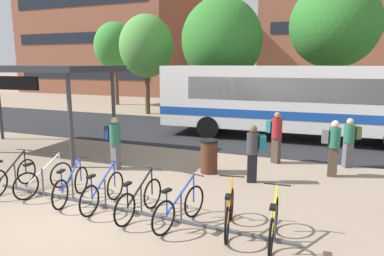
% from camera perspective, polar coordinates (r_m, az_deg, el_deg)
% --- Properties ---
extents(ground, '(200.00, 200.00, 0.00)m').
position_cam_1_polar(ground, '(8.29, -18.15, -13.54)').
color(ground, gray).
extents(bus_lane_asphalt, '(80.00, 7.20, 0.01)m').
position_cam_1_polar(bus_lane_asphalt, '(16.86, 4.22, -0.82)').
color(bus_lane_asphalt, '#232326').
rests_on(bus_lane_asphalt, ground).
extents(city_bus, '(12.12, 3.07, 3.20)m').
position_cam_1_polar(city_bus, '(15.89, 16.70, 4.54)').
color(city_bus, white).
rests_on(city_bus, ground).
extents(bike_rack, '(7.81, 0.36, 0.70)m').
position_cam_1_polar(bike_rack, '(8.28, -11.19, -12.56)').
color(bike_rack, '#47474C').
rests_on(bike_rack, ground).
extents(parked_bicycle_black_0, '(0.52, 1.72, 0.99)m').
position_cam_1_polar(parked_bicycle_black_0, '(10.42, -27.30, -6.99)').
color(parked_bicycle_black_0, black).
rests_on(parked_bicycle_black_0, ground).
extents(parked_bicycle_white_1, '(0.52, 1.70, 0.99)m').
position_cam_1_polar(parked_bicycle_white_1, '(9.80, -22.99, -7.71)').
color(parked_bicycle_white_1, black).
rests_on(parked_bicycle_white_1, ground).
extents(parked_bicycle_blue_2, '(0.56, 1.69, 0.99)m').
position_cam_1_polar(parked_bicycle_blue_2, '(9.06, -19.12, -8.92)').
color(parked_bicycle_blue_2, black).
rests_on(parked_bicycle_blue_2, ground).
extents(parked_bicycle_blue_3, '(0.52, 1.72, 0.99)m').
position_cam_1_polar(parked_bicycle_blue_3, '(8.46, -14.34, -10.05)').
color(parked_bicycle_blue_3, black).
rests_on(parked_bicycle_blue_3, ground).
extents(parked_bicycle_black_4, '(0.52, 1.72, 0.99)m').
position_cam_1_polar(parked_bicycle_black_4, '(7.82, -8.59, -11.55)').
color(parked_bicycle_black_4, black).
rests_on(parked_bicycle_black_4, ground).
extents(parked_bicycle_blue_5, '(0.60, 1.68, 0.99)m').
position_cam_1_polar(parked_bicycle_blue_5, '(7.36, -2.03, -12.91)').
color(parked_bicycle_blue_5, black).
rests_on(parked_bicycle_blue_5, ground).
extents(parked_bicycle_orange_6, '(0.53, 1.70, 0.99)m').
position_cam_1_polar(parked_bicycle_orange_6, '(7.18, 6.13, -13.59)').
color(parked_bicycle_orange_6, black).
rests_on(parked_bicycle_orange_6, ground).
extents(parked_bicycle_yellow_7, '(0.52, 1.72, 0.99)m').
position_cam_1_polar(parked_bicycle_yellow_7, '(6.86, 13.20, -15.00)').
color(parked_bicycle_yellow_7, black).
rests_on(parked_bicycle_yellow_7, ground).
extents(transit_shelter, '(6.70, 3.54, 3.23)m').
position_cam_1_polar(transit_shelter, '(14.36, -25.65, 8.41)').
color(transit_shelter, '#38383D').
rests_on(transit_shelter, ground).
extents(commuter_navy_pack_0, '(0.58, 0.43, 1.67)m').
position_cam_1_polar(commuter_navy_pack_0, '(11.22, -12.58, -1.83)').
color(commuter_navy_pack_0, '#565660').
rests_on(commuter_navy_pack_0, ground).
extents(commuter_teal_pack_1, '(0.60, 0.50, 1.73)m').
position_cam_1_polar(commuter_teal_pack_1, '(11.97, 13.53, -0.91)').
color(commuter_teal_pack_1, '#47382D').
rests_on(commuter_teal_pack_1, ground).
extents(commuter_olive_pack_2, '(0.60, 0.55, 1.60)m').
position_cam_1_polar(commuter_olive_pack_2, '(12.24, 24.39, -1.68)').
color(commuter_olive_pack_2, '#565660').
rests_on(commuter_olive_pack_2, ground).
extents(commuter_teal_pack_3, '(0.59, 0.46, 1.64)m').
position_cam_1_polar(commuter_teal_pack_3, '(9.87, 10.07, -3.52)').
color(commuter_teal_pack_3, black).
rests_on(commuter_teal_pack_3, ground).
extents(commuter_grey_pack_5, '(0.53, 0.36, 1.69)m').
position_cam_1_polar(commuter_grey_pack_5, '(11.03, 21.99, -2.47)').
color(commuter_grey_pack_5, '#47382D').
rests_on(commuter_grey_pack_5, ground).
extents(trash_bin, '(0.55, 0.55, 1.03)m').
position_cam_1_polar(trash_bin, '(10.70, 2.80, -4.61)').
color(trash_bin, '#4C2819').
rests_on(trash_bin, ground).
extents(street_tree_0, '(5.09, 5.09, 7.98)m').
position_cam_1_polar(street_tree_0, '(22.46, 22.27, 15.33)').
color(street_tree_0, brown).
rests_on(street_tree_0, ground).
extents(street_tree_1, '(3.48, 3.48, 6.41)m').
position_cam_1_polar(street_tree_1, '(23.27, -7.46, 13.05)').
color(street_tree_1, brown).
rests_on(street_tree_1, ground).
extents(street_tree_2, '(3.29, 3.29, 6.55)m').
position_cam_1_polar(street_tree_2, '(29.06, -12.46, 12.93)').
color(street_tree_2, brown).
rests_on(street_tree_2, ground).
extents(street_tree_3, '(4.79, 4.79, 7.18)m').
position_cam_1_polar(street_tree_3, '(21.47, 4.89, 14.06)').
color(street_tree_3, brown).
rests_on(street_tree_3, ground).
extents(building_left_wing, '(18.55, 11.89, 14.83)m').
position_cam_1_polar(building_left_wing, '(44.15, -12.89, 15.59)').
color(building_left_wing, brown).
rests_on(building_left_wing, ground).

